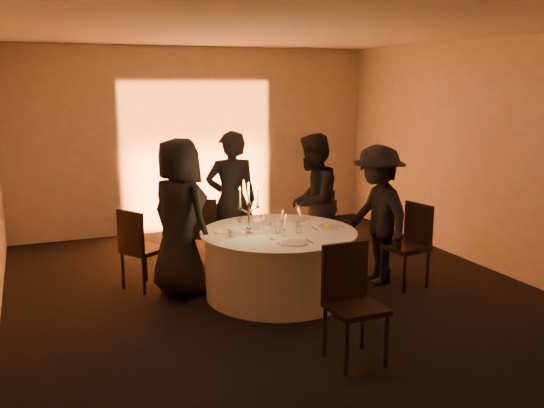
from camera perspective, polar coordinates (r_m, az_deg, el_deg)
name	(u,v)px	position (r m, az deg, el deg)	size (l,w,h in m)	color
floor	(278,295)	(7.17, 0.61, -8.55)	(7.00, 7.00, 0.00)	black
ceiling	(279,29)	(6.75, 0.66, 16.11)	(7.00, 7.00, 0.00)	white
wall_back	(197,140)	(10.10, -7.07, 6.01)	(7.00, 7.00, 0.00)	#B1ABA5
wall_front	(504,246)	(3.87, 21.02, -3.72)	(7.00, 7.00, 0.00)	#B1ABA5
wall_right	(491,156)	(8.41, 19.90, 4.30)	(7.00, 7.00, 0.00)	#B1ABA5
uplighter_fixture	(204,229)	(10.06, -6.42, -2.39)	(0.25, 0.12, 0.10)	black
banquet_table	(278,263)	(7.05, 0.61, -5.61)	(1.80, 1.80, 0.77)	black
chair_left	(139,245)	(7.37, -12.45, -3.76)	(0.59, 0.59, 0.98)	black
chair_back_left	(202,229)	(8.02, -6.65, -2.37)	(0.54, 0.54, 0.96)	black
chair_back_right	(320,223)	(8.25, 4.51, -1.84)	(0.61, 0.61, 0.99)	black
chair_right	(411,240)	(7.54, 12.95, -3.30)	(0.51, 0.51, 1.01)	black
chair_front	(351,295)	(5.48, 7.44, -8.52)	(0.46, 0.46, 1.05)	black
guest_left	(180,217)	(7.06, -8.67, -1.25)	(0.90, 0.58, 1.83)	black
guest_back_left	(231,201)	(7.91, -3.84, 0.27)	(0.67, 0.44, 1.84)	black
guest_back_right	(312,202)	(8.00, 3.81, 0.23)	(0.87, 0.68, 1.79)	black
guest_right	(378,215)	(7.51, 9.91, -1.01)	(1.10, 0.63, 1.71)	black
plate_left	(230,230)	(6.93, -4.00, -2.49)	(0.36, 0.29, 0.08)	silver
plate_back_left	(252,220)	(7.45, -1.86, -1.53)	(0.36, 0.28, 0.01)	silver
plate_back_right	(294,219)	(7.52, 2.09, -1.42)	(0.35, 0.28, 0.01)	silver
plate_right	(328,226)	(7.13, 5.27, -2.09)	(0.36, 0.25, 0.08)	silver
plate_front	(295,243)	(6.42, 2.20, -3.69)	(0.36, 0.28, 0.01)	silver
coffee_cup	(231,234)	(6.71, -3.89, -2.85)	(0.11, 0.11, 0.07)	silver
candelabra	(249,216)	(6.74, -2.20, -1.17)	(0.25, 0.12, 0.60)	silver
wine_glass_a	(284,224)	(6.69, 1.14, -1.91)	(0.07, 0.07, 0.19)	silver
wine_glass_b	(298,213)	(7.23, 2.44, -0.88)	(0.07, 0.07, 0.19)	silver
wine_glass_c	(284,219)	(6.94, 1.17, -1.41)	(0.07, 0.07, 0.19)	silver
wine_glass_d	(263,218)	(6.96, -0.82, -1.36)	(0.07, 0.07, 0.19)	silver
wine_glass_e	(239,222)	(6.82, -3.08, -1.66)	(0.07, 0.07, 0.19)	silver
wine_glass_f	(297,211)	(7.34, 2.35, -0.70)	(0.07, 0.07, 0.19)	silver
wine_glass_g	(272,227)	(6.56, 0.03, -2.18)	(0.07, 0.07, 0.19)	silver
wine_glass_h	(282,215)	(7.16, 0.90, -1.01)	(0.07, 0.07, 0.19)	silver
wine_glass_i	(299,216)	(7.11, 2.56, -1.10)	(0.07, 0.07, 0.19)	silver
tumbler_a	(278,229)	(6.84, 0.56, -2.41)	(0.07, 0.07, 0.09)	silver
tumbler_b	(256,226)	(7.02, -1.52, -2.04)	(0.07, 0.07, 0.09)	silver
tumbler_c	(299,229)	(6.84, 2.53, -2.40)	(0.07, 0.07, 0.09)	silver
tumbler_d	(268,221)	(7.25, -0.39, -1.58)	(0.07, 0.07, 0.09)	silver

